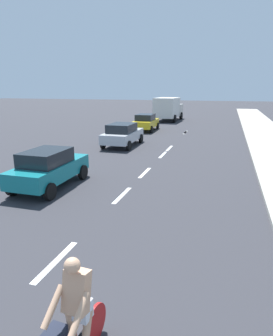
% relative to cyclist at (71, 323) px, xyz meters
% --- Properties ---
extents(ground_plane, '(160.00, 160.00, 0.00)m').
position_rel_cyclist_xyz_m(ground_plane, '(-1.77, 14.57, -0.83)').
color(ground_plane, '#2D2D33').
extents(lane_stripe_2, '(0.16, 1.80, 0.01)m').
position_rel_cyclist_xyz_m(lane_stripe_2, '(-1.77, 2.35, -0.83)').
color(lane_stripe_2, white).
rests_on(lane_stripe_2, ground).
extents(lane_stripe_3, '(0.16, 1.80, 0.01)m').
position_rel_cyclist_xyz_m(lane_stripe_3, '(-1.77, 6.94, -0.83)').
color(lane_stripe_3, white).
rests_on(lane_stripe_3, ground).
extents(lane_stripe_4, '(0.16, 1.80, 0.01)m').
position_rel_cyclist_xyz_m(lane_stripe_4, '(-1.77, 10.15, -0.83)').
color(lane_stripe_4, white).
rests_on(lane_stripe_4, ground).
extents(lane_stripe_5, '(0.16, 1.80, 0.01)m').
position_rel_cyclist_xyz_m(lane_stripe_5, '(-1.77, 14.26, -0.83)').
color(lane_stripe_5, white).
rests_on(lane_stripe_5, ground).
extents(lane_stripe_6, '(0.16, 1.80, 0.01)m').
position_rel_cyclist_xyz_m(lane_stripe_6, '(-1.77, 16.34, -0.83)').
color(lane_stripe_6, white).
rests_on(lane_stripe_6, ground).
extents(lane_stripe_7, '(0.16, 1.80, 0.01)m').
position_rel_cyclist_xyz_m(lane_stripe_7, '(-1.77, 24.10, -0.83)').
color(lane_stripe_7, white).
rests_on(lane_stripe_7, ground).
extents(lane_stripe_8, '(0.16, 1.80, 0.01)m').
position_rel_cyclist_xyz_m(lane_stripe_8, '(-1.77, 23.85, -0.83)').
color(lane_stripe_8, white).
rests_on(lane_stripe_8, ground).
extents(cyclist, '(0.63, 1.71, 1.82)m').
position_rel_cyclist_xyz_m(cyclist, '(0.00, 0.00, 0.00)').
color(cyclist, black).
rests_on(cyclist, ground).
extents(parked_car_teal, '(1.83, 3.87, 1.57)m').
position_rel_cyclist_xyz_m(parked_car_teal, '(-4.93, 6.99, 0.00)').
color(parked_car_teal, '#14727A').
rests_on(parked_car_teal, ground).
extents(parked_car_silver, '(2.02, 4.32, 1.57)m').
position_rel_cyclist_xyz_m(parked_car_silver, '(-5.08, 16.26, 0.01)').
color(parked_car_silver, '#B7BABF').
rests_on(parked_car_silver, ground).
extents(parked_car_yellow, '(1.98, 4.13, 1.57)m').
position_rel_cyclist_xyz_m(parked_car_yellow, '(-5.54, 23.97, 0.01)').
color(parked_car_yellow, gold).
rests_on(parked_car_yellow, ground).
extents(delivery_truck, '(2.88, 6.34, 2.80)m').
position_rel_cyclist_xyz_m(delivery_truck, '(-5.25, 33.39, 0.67)').
color(delivery_truck, beige).
rests_on(delivery_truck, ground).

